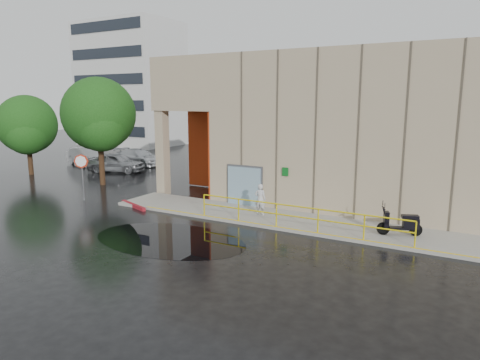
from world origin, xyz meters
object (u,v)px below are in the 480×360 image
object	(u,v)px
person	(260,199)
car_a	(116,162)
car_b	(87,156)
car_c	(139,157)
red_curb	(133,205)
tree_far	(27,127)
scooter	(401,216)
tree_near	(99,117)
stop_sign	(82,167)

from	to	relation	value
person	car_a	xyz separation A→B (m)	(-15.91, 6.45, -0.14)
car_b	car_c	size ratio (longest dim) A/B	0.98
red_curb	tree_far	size ratio (longest dim) A/B	0.40
car_b	scooter	bearing A→B (deg)	-91.72
scooter	red_curb	distance (m)	13.36
tree_near	red_curb	bearing A→B (deg)	-30.71
person	red_curb	world-z (taller)	person
scooter	tree_near	xyz separation A→B (m)	(-19.21, 2.22, 3.57)
person	scooter	distance (m)	6.45
person	car_a	world-z (taller)	person
stop_sign	car_b	distance (m)	14.10
car_c	tree_far	xyz separation A→B (m)	(-3.85, -7.76, 2.93)
person	car_c	bearing A→B (deg)	-38.12
car_a	tree_far	distance (m)	6.91
car_b	car_a	bearing A→B (deg)	-91.36
tree_near	person	bearing A→B (deg)	-9.27
stop_sign	scooter	bearing A→B (deg)	-6.74
scooter	tree_near	bearing A→B (deg)	152.40
red_curb	car_a	size ratio (longest dim) A/B	0.53
car_b	tree_near	bearing A→B (deg)	-111.18
stop_sign	red_curb	world-z (taller)	stop_sign
person	car_c	size ratio (longest dim) A/B	0.31
car_b	tree_near	distance (m)	10.52
scooter	car_a	bearing A→B (deg)	142.57
scooter	car_b	distance (m)	28.33
person	tree_near	size ratio (longest dim) A/B	0.21
car_a	stop_sign	bearing A→B (deg)	-161.01
stop_sign	tree_far	world-z (taller)	tree_far
person	red_curb	size ratio (longest dim) A/B	0.63
car_a	car_b	xyz separation A→B (m)	(-4.83, 1.38, 0.02)
person	red_curb	distance (m)	7.02
scooter	tree_far	xyz separation A→B (m)	(-27.12, 2.48, 2.69)
tree_near	scooter	bearing A→B (deg)	-6.60
stop_sign	car_a	bearing A→B (deg)	112.54
stop_sign	red_curb	bearing A→B (deg)	-8.64
stop_sign	car_a	world-z (taller)	stop_sign
scooter	car_b	xyz separation A→B (m)	(-27.18, 7.97, -0.16)
stop_sign	car_a	distance (m)	9.88
car_c	tree_near	bearing A→B (deg)	-147.42
person	stop_sign	xyz separation A→B (m)	(-10.36, -1.64, 1.01)
person	red_curb	xyz separation A→B (m)	(-6.82, -1.44, -0.82)
car_b	stop_sign	bearing A→B (deg)	-117.80
car_a	scooter	bearing A→B (deg)	-121.84
car_b	car_c	world-z (taller)	car_b
car_b	tree_far	distance (m)	6.19
person	tree_near	bearing A→B (deg)	-16.40
stop_sign	car_c	size ratio (longest dim) A/B	0.55
tree_far	car_a	bearing A→B (deg)	40.77
car_a	car_c	distance (m)	3.76
car_a	tree_near	world-z (taller)	tree_near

